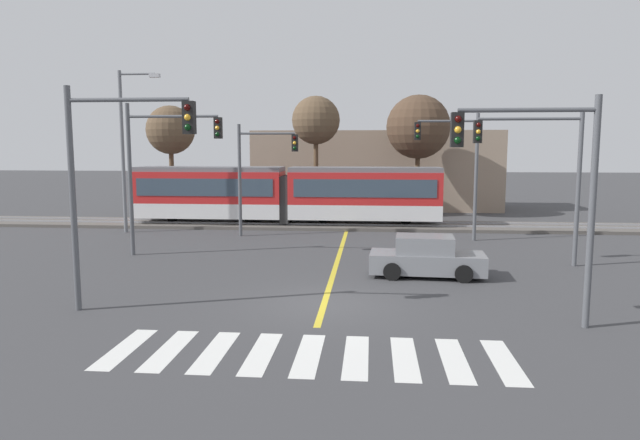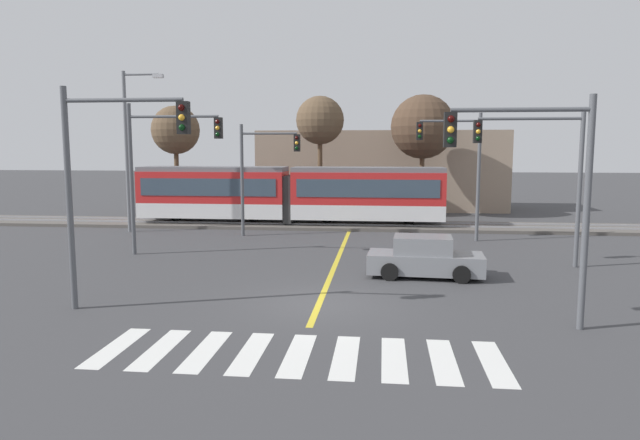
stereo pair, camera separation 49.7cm
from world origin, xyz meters
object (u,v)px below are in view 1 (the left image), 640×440
Objects in this scene: traffic_light_near_right at (544,175)px; bare_tree_far_west at (170,131)px; traffic_light_mid_right at (543,162)px; traffic_light_far_left at (259,164)px; street_lamp_west at (126,142)px; traffic_light_far_right at (456,158)px; light_rail_tram at (287,193)px; bare_tree_west at (316,121)px; sedan_crossing at (427,258)px; traffic_light_mid_left at (159,157)px; traffic_light_near_left at (111,164)px; bare_tree_east at (418,127)px.

traffic_light_near_right is 29.48m from bare_tree_far_west.
traffic_light_mid_right is 14.39m from traffic_light_far_left.
traffic_light_far_right is at bearing -3.88° from street_lamp_west.
traffic_light_mid_right is 0.82× the size of bare_tree_far_west.
bare_tree_west is (1.39, 4.21, 4.48)m from light_rail_tram.
traffic_light_near_right reaches higher than sedan_crossing.
sedan_crossing is 0.66× the size of traffic_light_far_right.
traffic_light_mid_left is (-13.49, -5.48, 0.10)m from traffic_light_far_right.
traffic_light_near_right is 11.81m from traffic_light_near_left.
bare_tree_east is (12.33, 15.32, 1.79)m from traffic_light_mid_left.
bare_tree_east is (16.87, 1.17, 0.22)m from bare_tree_far_west.
traffic_light_mid_right reaches higher than traffic_light_far_left.
traffic_light_near_left is (-9.42, -5.45, 3.58)m from sedan_crossing.
traffic_light_far_left is 0.90× the size of traffic_light_mid_left.
bare_tree_east reaches higher than sedan_crossing.
traffic_light_mid_left reaches higher than traffic_light_far_left.
street_lamp_west is 1.09× the size of bare_tree_west.
bare_tree_west is (-8.22, 23.24, 2.49)m from traffic_light_near_right.
bare_tree_west is 0.99× the size of bare_tree_east.
traffic_light_mid_left reaches higher than traffic_light_far_right.
traffic_light_far_left is (-12.77, 6.62, -0.28)m from traffic_light_mid_right.
traffic_light_mid_right is at bearing -54.92° from bare_tree_west.
street_lamp_west is 12.55m from bare_tree_west.
traffic_light_far_left is at bearing 152.59° from traffic_light_mid_right.
street_lamp_west is at bearing -142.48° from bare_tree_west.
traffic_light_mid_left is 0.81× the size of bare_tree_west.
traffic_light_far_right is at bearing -47.59° from bare_tree_west.
traffic_light_near_right is (9.60, -19.03, 1.99)m from light_rail_tram.
light_rail_tram is 10.62m from bare_tree_east.
bare_tree_east is at bearing 8.57° from bare_tree_west.
street_lamp_west reaches higher than traffic_light_far_right.
traffic_light_near_right is at bearing -54.88° from traffic_light_far_left.
traffic_light_mid_right is (2.33, 8.22, 0.15)m from traffic_light_near_right.
traffic_light_far_right is (2.22, 8.61, 3.55)m from sedan_crossing.
traffic_light_mid_left is at bearing -72.19° from bare_tree_far_west.
traffic_light_far_left is at bearing -104.83° from bare_tree_west.
traffic_light_mid_left is (-3.23, -5.89, 0.45)m from traffic_light_far_left.
traffic_light_mid_left is 19.75m from bare_tree_east.
traffic_light_far_left is 13.30m from bare_tree_east.
traffic_light_near_left is 0.97× the size of traffic_light_mid_left.
traffic_light_far_right is 20.09m from bare_tree_far_west.
traffic_light_near_right is at bearing -89.32° from traffic_light_far_right.
street_lamp_west reaches higher than traffic_light_far_left.
street_lamp_west is (-8.50, -3.38, 3.05)m from light_rail_tram.
street_lamp_west is at bearing 112.40° from traffic_light_near_left.
traffic_light_far_right is 14.56m from traffic_light_mid_left.
bare_tree_east reaches higher than traffic_light_far_right.
traffic_light_near_left is at bearing -74.26° from bare_tree_far_west.
traffic_light_near_left is at bearing -129.59° from traffic_light_far_right.
street_lamp_west is 7.50m from bare_tree_far_west.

